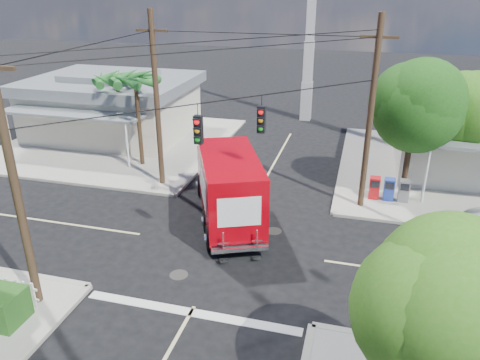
% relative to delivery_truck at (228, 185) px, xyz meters
% --- Properties ---
extents(ground, '(120.00, 120.00, 0.00)m').
position_rel_delivery_truck_xyz_m(ground, '(0.68, -2.45, -1.67)').
color(ground, black).
rests_on(ground, ground).
extents(sidewalk_ne, '(14.12, 14.12, 0.14)m').
position_rel_delivery_truck_xyz_m(sidewalk_ne, '(11.56, 8.43, -1.60)').
color(sidewalk_ne, '#ABA69B').
rests_on(sidewalk_ne, ground).
extents(sidewalk_nw, '(14.12, 14.12, 0.14)m').
position_rel_delivery_truck_xyz_m(sidewalk_nw, '(-10.20, 8.43, -1.60)').
color(sidewalk_nw, '#ABA69B').
rests_on(sidewalk_nw, ground).
extents(road_markings, '(32.00, 32.00, 0.01)m').
position_rel_delivery_truck_xyz_m(road_markings, '(0.68, -3.92, -1.67)').
color(road_markings, beige).
rests_on(road_markings, ground).
extents(building_nw, '(10.80, 10.20, 4.30)m').
position_rel_delivery_truck_xyz_m(building_nw, '(-11.32, 10.01, 0.55)').
color(building_nw, beige).
rests_on(building_nw, sidewalk_nw).
extents(radio_tower, '(0.80, 0.80, 17.00)m').
position_rel_delivery_truck_xyz_m(radio_tower, '(1.18, 17.55, 3.97)').
color(radio_tower, silver).
rests_on(radio_tower, ground).
extents(tree_ne_front, '(4.21, 4.14, 6.66)m').
position_rel_delivery_truck_xyz_m(tree_ne_front, '(7.89, 4.31, 3.09)').
color(tree_ne_front, '#422D1C').
rests_on(tree_ne_front, sidewalk_ne).
extents(tree_ne_back, '(3.77, 3.66, 5.82)m').
position_rel_delivery_truck_xyz_m(tree_ne_back, '(10.49, 6.51, 2.51)').
color(tree_ne_back, '#422D1C').
rests_on(tree_ne_back, sidewalk_ne).
extents(tree_se, '(3.67, 3.54, 5.62)m').
position_rel_delivery_truck_xyz_m(tree_se, '(7.69, -9.69, 2.37)').
color(tree_se, '#422D1C').
rests_on(tree_se, sidewalk_se).
extents(palm_nw_front, '(3.01, 3.08, 5.59)m').
position_rel_delivery_truck_xyz_m(palm_nw_front, '(-6.82, 5.05, 3.37)').
color(palm_nw_front, '#422D1C').
rests_on(palm_nw_front, sidewalk_nw).
extents(palm_nw_back, '(3.01, 3.08, 5.19)m').
position_rel_delivery_truck_xyz_m(palm_nw_back, '(-8.82, 6.55, 3.00)').
color(palm_nw_back, '#422D1C').
rests_on(palm_nw_back, sidewalk_nw).
extents(utility_poles, '(12.00, 10.68, 9.00)m').
position_rel_delivery_truck_xyz_m(utility_poles, '(-0.90, -0.84, 3.00)').
color(utility_poles, '#473321').
rests_on(utility_poles, ground).
extents(vending_boxes, '(1.90, 0.50, 1.10)m').
position_rel_delivery_truck_xyz_m(vending_boxes, '(7.18, 3.75, -0.98)').
color(vending_boxes, red).
rests_on(vending_boxes, sidewalk_ne).
extents(delivery_truck, '(5.08, 7.86, 3.30)m').
position_rel_delivery_truck_xyz_m(delivery_truck, '(0.00, 0.00, 0.00)').
color(delivery_truck, black).
rests_on(delivery_truck, ground).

